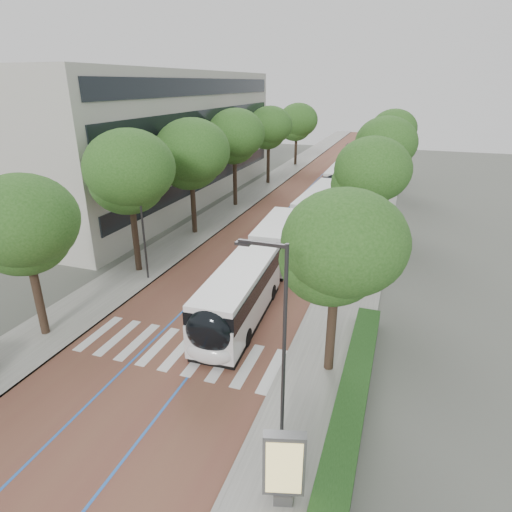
{
  "coord_description": "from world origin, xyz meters",
  "views": [
    {
      "loc": [
        10.02,
        -15.2,
        12.82
      ],
      "look_at": [
        1.58,
        8.98,
        2.4
      ],
      "focal_mm": 30.0,
      "sensor_mm": 36.0,
      "label": 1
    }
  ],
  "objects": [
    {
      "name": "lead_bus",
      "position": [
        1.83,
        8.65,
        1.63
      ],
      "size": [
        3.46,
        18.5,
        3.2
      ],
      "rotation": [
        0.0,
        0.0,
        0.05
      ],
      "color": "black",
      "rests_on": "ground"
    },
    {
      "name": "sidewalk_right",
      "position": [
        7.5,
        40.0,
        0.06
      ],
      "size": [
        4.0,
        140.0,
        0.12
      ],
      "primitive_type": "cube",
      "color": "gray",
      "rests_on": "ground"
    },
    {
      "name": "bus_queued_1",
      "position": [
        2.45,
        38.58,
        1.62
      ],
      "size": [
        2.62,
        12.42,
        3.2
      ],
      "rotation": [
        0.0,
        0.0,
        0.01
      ],
      "color": "silver",
      "rests_on": "ground"
    },
    {
      "name": "lane_line_right",
      "position": [
        1.6,
        40.0,
        0.02
      ],
      "size": [
        0.12,
        126.0,
        0.01
      ],
      "primitive_type": "cube",
      "color": "blue",
      "rests_on": "road"
    },
    {
      "name": "hedge",
      "position": [
        9.1,
        0.0,
        0.52
      ],
      "size": [
        1.2,
        14.0,
        0.8
      ],
      "primitive_type": "cube",
      "color": "#1B3B14",
      "rests_on": "sidewalk_right"
    },
    {
      "name": "streetlight_near",
      "position": [
        6.62,
        -3.0,
        4.82
      ],
      "size": [
        1.82,
        0.2,
        8.0
      ],
      "color": "#2F2E31",
      "rests_on": "sidewalk_right"
    },
    {
      "name": "ground",
      "position": [
        0.0,
        0.0,
        0.0
      ],
      "size": [
        160.0,
        160.0,
        0.0
      ],
      "primitive_type": "plane",
      "color": "#51544C",
      "rests_on": "ground"
    },
    {
      "name": "trees_left",
      "position": [
        -7.5,
        26.27,
        6.81
      ],
      "size": [
        6.43,
        60.78,
        9.83
      ],
      "color": "black",
      "rests_on": "ground"
    },
    {
      "name": "kerb_left",
      "position": [
        -5.6,
        40.0,
        0.06
      ],
      "size": [
        0.2,
        140.0,
        0.14
      ],
      "primitive_type": "cube",
      "color": "gray",
      "rests_on": "ground"
    },
    {
      "name": "office_building",
      "position": [
        -19.47,
        28.0,
        7.0
      ],
      "size": [
        18.11,
        40.0,
        14.0
      ],
      "color": "#BAB7AC",
      "rests_on": "ground"
    },
    {
      "name": "bus_queued_2",
      "position": [
        1.97,
        51.75,
        1.62
      ],
      "size": [
        2.9,
        12.47,
        3.2
      ],
      "rotation": [
        0.0,
        0.0,
        0.03
      ],
      "color": "silver",
      "rests_on": "ground"
    },
    {
      "name": "kerb_right",
      "position": [
        5.6,
        40.0,
        0.06
      ],
      "size": [
        0.2,
        140.0,
        0.14
      ],
      "primitive_type": "cube",
      "color": "gray",
      "rests_on": "ground"
    },
    {
      "name": "streetlight_far",
      "position": [
        6.62,
        22.0,
        4.82
      ],
      "size": [
        1.82,
        0.2,
        8.0
      ],
      "color": "#2F2E31",
      "rests_on": "sidewalk_right"
    },
    {
      "name": "lane_line_left",
      "position": [
        -1.6,
        40.0,
        0.02
      ],
      "size": [
        0.12,
        126.0,
        0.01
      ],
      "primitive_type": "cube",
      "color": "blue",
      "rests_on": "road"
    },
    {
      "name": "sidewalk_left",
      "position": [
        -7.5,
        40.0,
        0.06
      ],
      "size": [
        4.0,
        140.0,
        0.12
      ],
      "primitive_type": "cube",
      "color": "gray",
      "rests_on": "ground"
    },
    {
      "name": "zebra_crossing",
      "position": [
        0.2,
        1.0,
        0.03
      ],
      "size": [
        10.55,
        3.6,
        0.01
      ],
      "color": "silver",
      "rests_on": "ground"
    },
    {
      "name": "trees_right",
      "position": [
        7.7,
        23.89,
        6.66
      ],
      "size": [
        5.79,
        47.54,
        9.4
      ],
      "color": "black",
      "rests_on": "ground"
    },
    {
      "name": "road",
      "position": [
        0.0,
        40.0,
        0.01
      ],
      "size": [
        11.0,
        140.0,
        0.02
      ],
      "primitive_type": "cube",
      "color": "brown",
      "rests_on": "ground"
    },
    {
      "name": "lamp_post_left",
      "position": [
        -6.1,
        8.0,
        4.12
      ],
      "size": [
        0.14,
        0.14,
        8.0
      ],
      "primitive_type": "cylinder",
      "color": "#2F2E31",
      "rests_on": "sidewalk_left"
    },
    {
      "name": "bus_queued_0",
      "position": [
        2.5,
        24.57,
        1.62
      ],
      "size": [
        2.94,
        12.48,
        3.2
      ],
      "rotation": [
        0.0,
        0.0,
        -0.03
      ],
      "color": "silver",
      "rests_on": "ground"
    },
    {
      "name": "ad_panel",
      "position": [
        7.56,
        -5.51,
        1.58
      ],
      "size": [
        1.39,
        0.72,
        2.79
      ],
      "rotation": [
        0.0,
        0.0,
        0.28
      ],
      "color": "#59595B",
      "rests_on": "sidewalk_right"
    }
  ]
}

